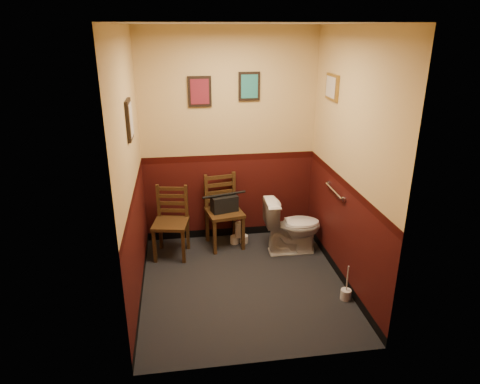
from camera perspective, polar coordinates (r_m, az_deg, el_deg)
The scene contains 17 objects.
floor at distance 4.87m, azimuth 0.44°, elevation -12.11°, with size 2.20×2.40×0.00m, color black.
ceiling at distance 4.07m, azimuth 0.55°, elevation 21.57°, with size 2.20×2.40×0.00m, color silver.
wall_back at distance 5.42m, azimuth -1.47°, elevation 7.06°, with size 2.20×2.70×0.00m, color #390D0B.
wall_front at distance 3.18m, azimuth 3.82°, elevation -3.47°, with size 2.20×2.70×0.00m, color #390D0B.
wall_left at distance 4.26m, azimuth -14.31°, elevation 2.41°, with size 2.40×2.70×0.00m, color #390D0B.
wall_right at distance 4.57m, azimuth 14.27°, elevation 3.70°, with size 2.40×2.70×0.00m, color #390D0B.
grab_bar at distance 4.91m, azimuth 12.45°, elevation 0.11°, with size 0.05×0.56×0.06m.
framed_print_back_a at distance 5.26m, azimuth -5.40°, elevation 13.19°, with size 0.28×0.04×0.36m.
framed_print_back_b at distance 5.32m, azimuth 1.24°, elevation 13.91°, with size 0.26×0.04×0.34m.
framed_print_left at distance 4.23m, azimuth -14.53°, elevation 9.29°, with size 0.04×0.30×0.38m.
framed_print_right at distance 4.96m, azimuth 12.16°, elevation 13.52°, with size 0.04×0.34×0.28m.
toilet at distance 5.39m, azimuth 6.99°, elevation -4.53°, with size 0.40×0.71×0.70m, color white.
toilet_brush at distance 4.73m, azimuth 13.93°, elevation -13.02°, with size 0.11×0.11×0.40m.
chair_left at distance 5.31m, azimuth -9.16°, elevation -3.99°, with size 0.47×0.47×0.87m.
chair_right at distance 5.48m, azimuth -2.21°, elevation -2.57°, with size 0.50×0.50×0.93m.
handbag at distance 5.40m, azimuth -2.10°, elevation -1.54°, with size 0.36×0.24×0.24m.
tp_stack at distance 5.63m, azimuth -0.10°, elevation -5.69°, with size 0.24×0.14×0.31m.
Camera 1 is at (-0.63, -4.02, 2.67)m, focal length 32.00 mm.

